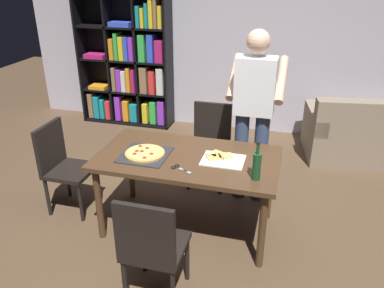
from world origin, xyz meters
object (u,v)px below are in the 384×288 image
(dining_table, at_px, (188,164))
(kitchen_scissors, at_px, (179,168))
(pepperoni_pizza_on_tray, at_px, (145,154))
(chair_near_camera, at_px, (151,245))
(wine_bottle, at_px, (257,165))
(person_serving_pizza, at_px, (254,108))
(couch, at_px, (377,137))
(chair_far_side, at_px, (210,139))
(chair_left_end, at_px, (62,162))
(bookshelf, at_px, (130,66))

(dining_table, xyz_separation_m, kitchen_scissors, (-0.01, -0.24, 0.09))
(pepperoni_pizza_on_tray, bearing_deg, chair_near_camera, -66.44)
(dining_table, xyz_separation_m, pepperoni_pizza_on_tray, (-0.36, -0.08, 0.09))
(wine_bottle, bearing_deg, person_serving_pizza, 98.86)
(couch, distance_m, person_serving_pizza, 2.05)
(chair_far_side, height_order, chair_left_end, same)
(couch, height_order, kitchen_scissors, couch)
(couch, xyz_separation_m, bookshelf, (-3.48, 0.39, 0.58))
(dining_table, height_order, wine_bottle, wine_bottle)
(chair_near_camera, relative_size, kitchen_scissors, 4.60)
(chair_near_camera, height_order, bookshelf, bookshelf)
(chair_far_side, distance_m, kitchen_scissors, 1.18)
(wine_bottle, bearing_deg, pepperoni_pizza_on_tray, 171.11)
(chair_left_end, xyz_separation_m, pepperoni_pizza_on_tray, (0.91, -0.08, 0.25))
(bookshelf, xyz_separation_m, kitchen_scissors, (1.56, -2.61, -0.13))
(chair_near_camera, bearing_deg, bookshelf, 115.56)
(pepperoni_pizza_on_tray, bearing_deg, person_serving_pizza, 42.72)
(pepperoni_pizza_on_tray, xyz_separation_m, wine_bottle, (0.98, -0.15, 0.10))
(chair_far_side, bearing_deg, wine_bottle, -61.67)
(chair_near_camera, relative_size, chair_far_side, 1.00)
(chair_far_side, bearing_deg, bookshelf, 137.18)
(chair_far_side, relative_size, bookshelf, 0.46)
(dining_table, relative_size, kitchen_scissors, 8.11)
(person_serving_pizza, xyz_separation_m, wine_bottle, (0.14, -0.93, -0.13))
(dining_table, bearing_deg, bookshelf, 123.53)
(chair_near_camera, height_order, couch, chair_near_camera)
(couch, bearing_deg, bookshelf, 173.68)
(chair_near_camera, relative_size, bookshelf, 0.46)
(pepperoni_pizza_on_tray, xyz_separation_m, kitchen_scissors, (0.36, -0.16, -0.01))
(dining_table, xyz_separation_m, chair_near_camera, (-0.00, -0.92, -0.16))
(dining_table, height_order, kitchen_scissors, kitchen_scissors)
(kitchen_scissors, bearing_deg, chair_near_camera, -89.28)
(chair_far_side, height_order, wine_bottle, wine_bottle)
(chair_left_end, height_order, couch, chair_left_end)
(chair_near_camera, xyz_separation_m, wine_bottle, (0.62, 0.68, 0.36))
(chair_far_side, xyz_separation_m, bookshelf, (-1.57, 1.46, 0.37))
(pepperoni_pizza_on_tray, distance_m, wine_bottle, 1.00)
(couch, xyz_separation_m, pepperoni_pizza_on_tray, (-2.27, -2.07, 0.46))
(chair_near_camera, distance_m, person_serving_pizza, 1.75)
(chair_far_side, relative_size, chair_left_end, 1.00)
(chair_far_side, height_order, kitchen_scissors, chair_far_side)
(couch, bearing_deg, wine_bottle, -120.15)
(dining_table, distance_m, kitchen_scissors, 0.25)
(dining_table, xyz_separation_m, chair_left_end, (-1.28, 0.00, -0.16))
(dining_table, relative_size, chair_far_side, 1.76)
(chair_left_end, bearing_deg, bookshelf, 97.06)
(chair_far_side, height_order, couch, chair_far_side)
(chair_near_camera, xyz_separation_m, person_serving_pizza, (0.47, 1.61, 0.49))
(pepperoni_pizza_on_tray, bearing_deg, couch, 42.26)
(bookshelf, bearing_deg, pepperoni_pizza_on_tray, -63.78)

